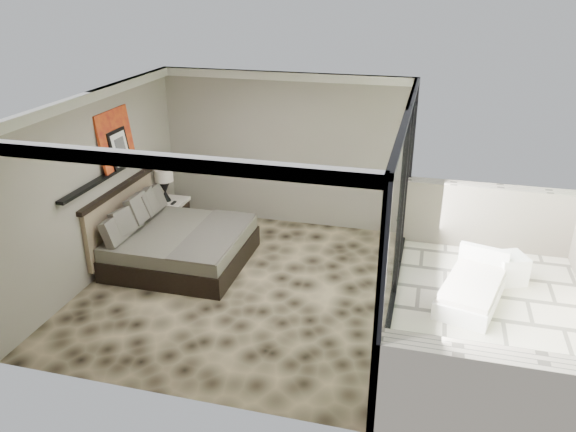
% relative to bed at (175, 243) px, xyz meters
% --- Properties ---
extents(floor, '(5.00, 5.00, 0.00)m').
position_rel_bed_xyz_m(floor, '(1.27, -0.45, -0.34)').
color(floor, black).
rests_on(floor, ground).
extents(ceiling, '(4.50, 5.00, 0.02)m').
position_rel_bed_xyz_m(ceiling, '(1.27, -0.45, 2.45)').
color(ceiling, silver).
rests_on(ceiling, back_wall).
extents(back_wall, '(4.50, 0.02, 2.80)m').
position_rel_bed_xyz_m(back_wall, '(1.27, 2.04, 1.06)').
color(back_wall, gray).
rests_on(back_wall, floor).
extents(left_wall, '(0.02, 5.00, 2.80)m').
position_rel_bed_xyz_m(left_wall, '(-0.97, -0.45, 1.06)').
color(left_wall, gray).
rests_on(left_wall, floor).
extents(glass_wall, '(0.08, 5.00, 2.80)m').
position_rel_bed_xyz_m(glass_wall, '(3.52, -0.45, 1.06)').
color(glass_wall, white).
rests_on(glass_wall, floor).
extents(terrace_slab, '(3.00, 5.00, 0.12)m').
position_rel_bed_xyz_m(terrace_slab, '(5.02, -0.45, -0.40)').
color(terrace_slab, beige).
rests_on(terrace_slab, ground).
extents(picture_ledge, '(0.12, 2.20, 0.05)m').
position_rel_bed_xyz_m(picture_ledge, '(-0.91, -0.35, 1.16)').
color(picture_ledge, black).
rests_on(picture_ledge, left_wall).
extents(bed, '(2.09, 2.02, 1.15)m').
position_rel_bed_xyz_m(bed, '(0.00, 0.00, 0.00)').
color(bed, black).
rests_on(bed, floor).
extents(nightstand, '(0.71, 0.71, 0.58)m').
position_rel_bed_xyz_m(nightstand, '(-0.69, 1.26, -0.05)').
color(nightstand, black).
rests_on(nightstand, floor).
extents(table_lamp, '(0.33, 0.33, 0.61)m').
position_rel_bed_xyz_m(table_lamp, '(-0.75, 1.24, 0.57)').
color(table_lamp, black).
rests_on(table_lamp, nightstand).
extents(abstract_canvas, '(0.13, 0.90, 0.90)m').
position_rel_bed_xyz_m(abstract_canvas, '(-0.92, 0.11, 1.63)').
color(abstract_canvas, '#A11F0D').
rests_on(abstract_canvas, picture_ledge).
extents(framed_print, '(0.11, 0.50, 0.60)m').
position_rel_bed_xyz_m(framed_print, '(-0.87, 0.10, 1.48)').
color(framed_print, black).
rests_on(framed_print, picture_ledge).
extents(ottoman, '(0.58, 0.58, 0.44)m').
position_rel_bed_xyz_m(ottoman, '(5.18, 0.70, -0.12)').
color(ottoman, white).
rests_on(ottoman, terrace_slab).
extents(lounger, '(1.09, 1.61, 0.57)m').
position_rel_bed_xyz_m(lounger, '(4.62, -0.01, -0.16)').
color(lounger, white).
rests_on(lounger, terrace_slab).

